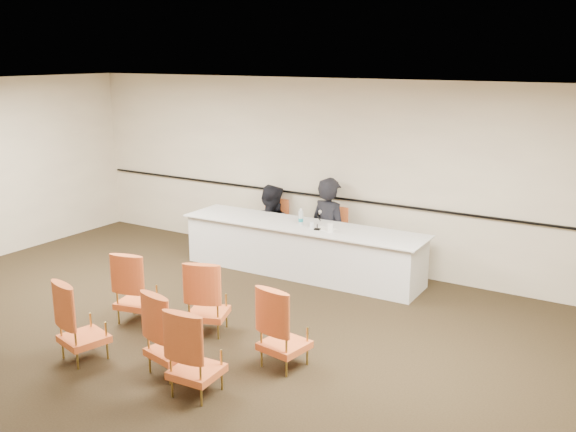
# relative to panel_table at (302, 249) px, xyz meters

# --- Properties ---
(floor) EXTENTS (10.00, 10.00, 0.00)m
(floor) POSITION_rel_panel_table_xyz_m (0.15, -3.20, -0.40)
(floor) COLOR black
(floor) RESTS_ON ground
(ceiling) EXTENTS (10.00, 10.00, 0.00)m
(ceiling) POSITION_rel_panel_table_xyz_m (0.15, -3.20, 2.60)
(ceiling) COLOR white
(ceiling) RESTS_ON ground
(wall_back) EXTENTS (10.00, 0.04, 3.00)m
(wall_back) POSITION_rel_panel_table_xyz_m (0.15, 0.80, 1.10)
(wall_back) COLOR beige
(wall_back) RESTS_ON ground
(wall_rail) EXTENTS (9.80, 0.04, 0.03)m
(wall_rail) POSITION_rel_panel_table_xyz_m (0.15, 0.76, 0.70)
(wall_rail) COLOR black
(wall_rail) RESTS_ON wall_back
(panel_table) EXTENTS (3.99, 1.00, 0.79)m
(panel_table) POSITION_rel_panel_table_xyz_m (0.00, 0.00, 0.00)
(panel_table) COLOR silver
(panel_table) RESTS_ON ground
(panelist_main) EXTENTS (0.81, 0.65, 1.95)m
(panelist_main) POSITION_rel_panel_table_xyz_m (0.18, 0.58, 0.09)
(panelist_main) COLOR black
(panelist_main) RESTS_ON ground
(panelist_main_chair) EXTENTS (0.51, 0.51, 0.95)m
(panelist_main_chair) POSITION_rel_panel_table_xyz_m (0.18, 0.58, 0.08)
(panelist_main_chair) COLOR #C85323
(panelist_main_chair) RESTS_ON ground
(panelist_second) EXTENTS (0.86, 0.67, 1.74)m
(panelist_second) POSITION_rel_panel_table_xyz_m (-0.94, 0.56, -0.03)
(panelist_second) COLOR black
(panelist_second) RESTS_ON ground
(panelist_second_chair) EXTENTS (0.51, 0.51, 0.95)m
(panelist_second_chair) POSITION_rel_panel_table_xyz_m (-0.94, 0.56, 0.08)
(panelist_second_chair) COLOR #C85323
(panelist_second_chair) RESTS_ON ground
(papers) EXTENTS (0.32, 0.24, 0.00)m
(papers) POSITION_rel_panel_table_xyz_m (0.43, -0.04, 0.40)
(papers) COLOR white
(papers) RESTS_ON panel_table
(microphone) EXTENTS (0.14, 0.21, 0.28)m
(microphone) POSITION_rel_panel_table_xyz_m (0.35, -0.14, 0.54)
(microphone) COLOR black
(microphone) RESTS_ON panel_table
(water_bottle) EXTENTS (0.09, 0.09, 0.25)m
(water_bottle) POSITION_rel_panel_table_xyz_m (-0.02, 0.00, 0.52)
(water_bottle) COLOR teal
(water_bottle) RESTS_ON panel_table
(drinking_glass) EXTENTS (0.08, 0.08, 0.10)m
(drinking_glass) POSITION_rel_panel_table_xyz_m (0.24, -0.10, 0.45)
(drinking_glass) COLOR white
(drinking_glass) RESTS_ON panel_table
(coffee_cup) EXTENTS (0.11, 0.11, 0.13)m
(coffee_cup) POSITION_rel_panel_table_xyz_m (0.58, -0.15, 0.46)
(coffee_cup) COLOR white
(coffee_cup) RESTS_ON panel_table
(aud_chair_front_left) EXTENTS (0.60, 0.60, 0.95)m
(aud_chair_front_left) POSITION_rel_panel_table_xyz_m (-0.86, -2.71, 0.08)
(aud_chair_front_left) COLOR #C85323
(aud_chair_front_left) RESTS_ON ground
(aud_chair_front_mid) EXTENTS (0.64, 0.64, 0.95)m
(aud_chair_front_mid) POSITION_rel_panel_table_xyz_m (0.13, -2.51, 0.08)
(aud_chair_front_mid) COLOR #C85323
(aud_chair_front_mid) RESTS_ON ground
(aud_chair_front_right) EXTENTS (0.57, 0.57, 0.95)m
(aud_chair_front_right) POSITION_rel_panel_table_xyz_m (1.41, -2.77, 0.08)
(aud_chair_front_right) COLOR #C85323
(aud_chair_front_right) RESTS_ON ground
(aud_chair_back_left) EXTENTS (0.61, 0.61, 0.95)m
(aud_chair_back_left) POSITION_rel_panel_table_xyz_m (-0.61, -3.81, 0.08)
(aud_chair_back_left) COLOR #C85323
(aud_chair_back_left) RESTS_ON ground
(aud_chair_back_mid) EXTENTS (0.59, 0.59, 0.95)m
(aud_chair_back_mid) POSITION_rel_panel_table_xyz_m (0.46, -3.53, 0.08)
(aud_chair_back_mid) COLOR #C85323
(aud_chair_back_mid) RESTS_ON ground
(aud_chair_back_right) EXTENTS (0.53, 0.53, 0.95)m
(aud_chair_back_right) POSITION_rel_panel_table_xyz_m (0.97, -3.74, 0.08)
(aud_chair_back_right) COLOR #C85323
(aud_chair_back_right) RESTS_ON ground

